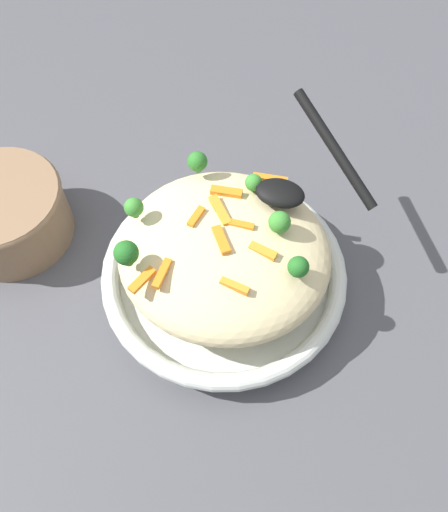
% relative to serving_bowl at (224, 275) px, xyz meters
% --- Properties ---
extents(ground_plane, '(2.40, 2.40, 0.00)m').
position_rel_serving_bowl_xyz_m(ground_plane, '(0.00, 0.00, -0.03)').
color(ground_plane, '#4C4C51').
extents(serving_bowl, '(0.30, 0.30, 0.05)m').
position_rel_serving_bowl_xyz_m(serving_bowl, '(0.00, 0.00, 0.00)').
color(serving_bowl, silver).
rests_on(serving_bowl, ground_plane).
extents(pasta_mound, '(0.25, 0.23, 0.08)m').
position_rel_serving_bowl_xyz_m(pasta_mound, '(0.00, 0.00, 0.05)').
color(pasta_mound, beige).
rests_on(pasta_mound, serving_bowl).
extents(carrot_piece_0, '(0.01, 0.03, 0.01)m').
position_rel_serving_bowl_xyz_m(carrot_piece_0, '(0.04, -0.01, 0.09)').
color(carrot_piece_0, orange).
rests_on(carrot_piece_0, pasta_mound).
extents(carrot_piece_1, '(0.03, 0.01, 0.01)m').
position_rel_serving_bowl_xyz_m(carrot_piece_1, '(-0.01, -0.02, 0.09)').
color(carrot_piece_1, orange).
rests_on(carrot_piece_1, pasta_mound).
extents(carrot_piece_2, '(0.03, 0.03, 0.01)m').
position_rel_serving_bowl_xyz_m(carrot_piece_2, '(0.00, 0.01, 0.10)').
color(carrot_piece_2, orange).
rests_on(carrot_piece_2, pasta_mound).
extents(carrot_piece_3, '(0.02, 0.03, 0.01)m').
position_rel_serving_bowl_xyz_m(carrot_piece_3, '(0.07, 0.08, 0.09)').
color(carrot_piece_3, orange).
rests_on(carrot_piece_3, pasta_mound).
extents(carrot_piece_4, '(0.03, 0.01, 0.01)m').
position_rel_serving_bowl_xyz_m(carrot_piece_4, '(-0.03, 0.06, 0.09)').
color(carrot_piece_4, orange).
rests_on(carrot_piece_4, pasta_mound).
extents(carrot_piece_5, '(0.01, 0.04, 0.01)m').
position_rel_serving_bowl_xyz_m(carrot_piece_5, '(0.05, 0.06, 0.09)').
color(carrot_piece_5, orange).
rests_on(carrot_piece_5, pasta_mound).
extents(carrot_piece_6, '(0.03, 0.04, 0.01)m').
position_rel_serving_bowl_xyz_m(carrot_piece_6, '(0.01, -0.03, 0.09)').
color(carrot_piece_6, orange).
rests_on(carrot_piece_6, pasta_mound).
extents(carrot_piece_7, '(0.04, 0.01, 0.01)m').
position_rel_serving_bowl_xyz_m(carrot_piece_7, '(-0.03, -0.09, 0.09)').
color(carrot_piece_7, orange).
rests_on(carrot_piece_7, pasta_mound).
extents(carrot_piece_8, '(0.03, 0.02, 0.01)m').
position_rel_serving_bowl_xyz_m(carrot_piece_8, '(-0.05, 0.01, 0.09)').
color(carrot_piece_8, orange).
rests_on(carrot_piece_8, pasta_mound).
extents(carrot_piece_9, '(0.04, 0.01, 0.01)m').
position_rel_serving_bowl_xyz_m(carrot_piece_9, '(0.01, -0.06, 0.09)').
color(carrot_piece_9, orange).
rests_on(carrot_piece_9, pasta_mound).
extents(broccoli_floret_0, '(0.02, 0.02, 0.03)m').
position_rel_serving_bowl_xyz_m(broccoli_floret_0, '(0.06, -0.08, 0.10)').
color(broccoli_floret_0, '#296820').
rests_on(broccoli_floret_0, pasta_mound).
extents(broccoli_floret_1, '(0.02, 0.02, 0.02)m').
position_rel_serving_bowl_xyz_m(broccoli_floret_1, '(-0.09, 0.02, 0.10)').
color(broccoli_floret_1, '#205B1C').
rests_on(broccoli_floret_1, pasta_mound).
extents(broccoli_floret_2, '(0.02, 0.02, 0.02)m').
position_rel_serving_bowl_xyz_m(broccoli_floret_2, '(-0.01, -0.07, 0.10)').
color(broccoli_floret_2, '#377928').
rests_on(broccoli_floret_2, pasta_mound).
extents(broccoli_floret_3, '(0.03, 0.03, 0.03)m').
position_rel_serving_bowl_xyz_m(broccoli_floret_3, '(0.09, 0.06, 0.11)').
color(broccoli_floret_3, '#205B1C').
rests_on(broccoli_floret_3, pasta_mound).
extents(broccoli_floret_4, '(0.02, 0.02, 0.03)m').
position_rel_serving_bowl_xyz_m(broccoli_floret_4, '(-0.06, -0.02, 0.10)').
color(broccoli_floret_4, '#377928').
rests_on(broccoli_floret_4, pasta_mound).
extents(broccoli_floret_5, '(0.02, 0.02, 0.03)m').
position_rel_serving_bowl_xyz_m(broccoli_floret_5, '(0.10, -0.00, 0.10)').
color(broccoli_floret_5, '#377928').
rests_on(broccoli_floret_5, pasta_mound).
extents(serving_spoon, '(0.14, 0.13, 0.07)m').
position_rel_serving_bowl_xyz_m(serving_spoon, '(-0.06, -0.08, 0.11)').
color(serving_spoon, black).
rests_on(serving_spoon, pasta_mound).
extents(companion_bowl, '(0.16, 0.16, 0.08)m').
position_rel_serving_bowl_xyz_m(companion_bowl, '(0.29, 0.00, 0.02)').
color(companion_bowl, '#8C6B4C').
rests_on(companion_bowl, ground_plane).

